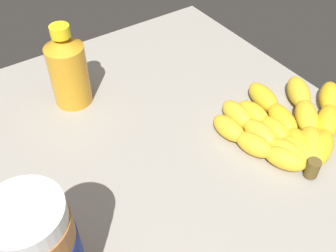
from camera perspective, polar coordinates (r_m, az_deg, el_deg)
name	(u,v)px	position (r cm, az deg, el deg)	size (l,w,h in cm)	color
ground_plane	(169,159)	(63.92, 0.21, -4.74)	(74.69, 64.48, 3.54)	gray
banana_bunch	(288,126)	(67.01, 17.03, -0.01)	(21.25, 25.97, 3.69)	yellow
honey_bottle	(68,69)	(69.69, -14.30, 8.01)	(6.63, 6.63, 15.05)	orange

